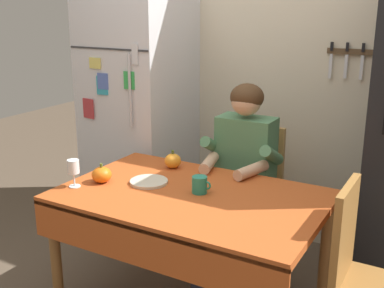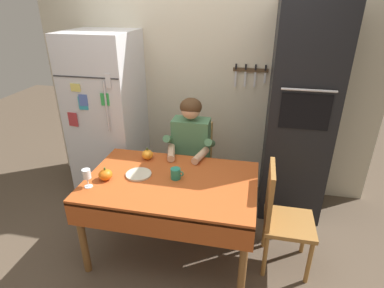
# 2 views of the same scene
# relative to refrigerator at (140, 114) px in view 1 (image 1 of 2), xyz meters

# --- Properties ---
(back_wall_assembly) EXTENTS (3.70, 0.13, 2.60)m
(back_wall_assembly) POSITION_rel_refrigerator_xyz_m (1.00, 0.39, 0.40)
(back_wall_assembly) COLOR beige
(back_wall_assembly) RESTS_ON ground
(refrigerator) EXTENTS (0.68, 0.71, 1.80)m
(refrigerator) POSITION_rel_refrigerator_xyz_m (0.00, 0.00, 0.00)
(refrigerator) COLOR silver
(refrigerator) RESTS_ON ground
(dining_table) EXTENTS (1.40, 0.90, 0.74)m
(dining_table) POSITION_rel_refrigerator_xyz_m (0.95, -0.88, -0.24)
(dining_table) COLOR brown
(dining_table) RESTS_ON ground
(chair_behind_person) EXTENTS (0.40, 0.40, 0.93)m
(chair_behind_person) POSITION_rel_refrigerator_xyz_m (0.98, -0.09, -0.39)
(chair_behind_person) COLOR tan
(chair_behind_person) RESTS_ON ground
(seated_person) EXTENTS (0.47, 0.55, 1.25)m
(seated_person) POSITION_rel_refrigerator_xyz_m (0.98, -0.28, -0.16)
(seated_person) COLOR #38384C
(seated_person) RESTS_ON ground
(chair_right_side) EXTENTS (0.40, 0.40, 0.93)m
(chair_right_side) POSITION_rel_refrigerator_xyz_m (1.85, -0.83, -0.39)
(chair_right_side) COLOR #9E6B33
(chair_right_side) RESTS_ON ground
(coffee_mug) EXTENTS (0.11, 0.08, 0.09)m
(coffee_mug) POSITION_rel_refrigerator_xyz_m (0.98, -0.83, -0.11)
(coffee_mug) COLOR #237F66
(coffee_mug) RESTS_ON dining_table
(wine_glass) EXTENTS (0.07, 0.07, 0.16)m
(wine_glass) POSITION_rel_refrigerator_xyz_m (0.34, -1.10, -0.05)
(wine_glass) COLOR white
(wine_glass) RESTS_ON dining_table
(pumpkin_large) EXTENTS (0.10, 0.10, 0.11)m
(pumpkin_large) POSITION_rel_refrigerator_xyz_m (0.64, -0.55, -0.11)
(pumpkin_large) COLOR orange
(pumpkin_large) RESTS_ON dining_table
(pumpkin_medium) EXTENTS (0.11, 0.11, 0.11)m
(pumpkin_medium) POSITION_rel_refrigerator_xyz_m (0.43, -0.97, -0.11)
(pumpkin_medium) COLOR orange
(pumpkin_medium) RESTS_ON dining_table
(serving_tray) EXTENTS (0.22, 0.22, 0.02)m
(serving_tray) POSITION_rel_refrigerator_xyz_m (0.66, -0.84, -0.15)
(serving_tray) COLOR beige
(serving_tray) RESTS_ON dining_table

